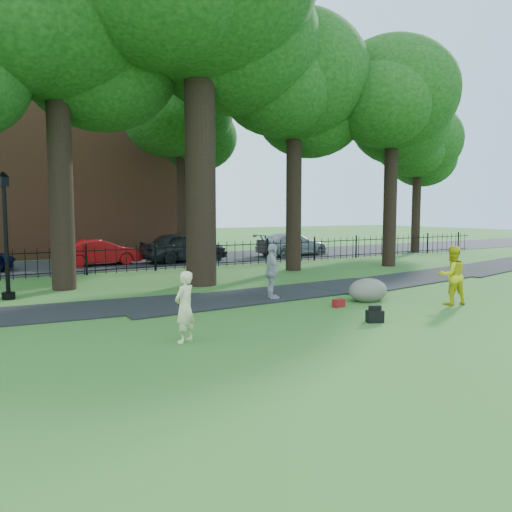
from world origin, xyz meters
TOP-DOWN VIEW (x-y plane):
  - ground at (0.00, 0.00)m, footprint 120.00×120.00m
  - footpath at (1.00, 3.90)m, footprint 36.07×3.85m
  - street at (0.00, 16.00)m, footprint 80.00×7.00m
  - iron_fence at (0.00, 12.00)m, footprint 44.00×0.04m
  - brick_building at (-4.00, 24.00)m, footprint 18.00×8.00m
  - tree_row at (0.52, 8.40)m, footprint 26.82×7.96m
  - woman at (-3.62, -0.10)m, footprint 0.64×0.58m
  - man at (4.64, -0.18)m, footprint 0.99×0.87m
  - pedestrian at (0.62, 3.18)m, footprint 0.70×1.08m
  - boulder at (2.96, 1.48)m, footprint 1.47×1.24m
  - lamppost at (-6.33, 7.32)m, footprint 0.39×0.39m
  - backpack at (1.06, -0.77)m, footprint 0.46×0.38m
  - red_bag at (1.56, 1.17)m, footprint 0.34×0.23m
  - red_sedan at (-1.60, 15.50)m, footprint 3.95×1.57m
  - grey_car at (2.67, 15.00)m, footprint 4.82×2.36m
  - silver_car at (9.66, 15.05)m, footprint 4.81×2.23m

SIDE VIEW (x-z plane):
  - ground at x=0.00m, z-range 0.00..0.00m
  - footpath at x=1.00m, z-range -0.01..0.01m
  - street at x=0.00m, z-range -0.01..0.01m
  - red_bag at x=1.56m, z-range 0.00..0.23m
  - backpack at x=1.06m, z-range 0.00..0.30m
  - boulder at x=2.96m, z-range 0.00..0.74m
  - iron_fence at x=0.00m, z-range 0.00..1.20m
  - red_sedan at x=-1.60m, z-range 0.00..1.28m
  - silver_car at x=9.66m, z-range 0.00..1.36m
  - woman at x=-3.62m, z-range 0.00..1.48m
  - grey_car at x=2.67m, z-range 0.00..1.58m
  - man at x=4.64m, z-range 0.00..1.70m
  - pedestrian at x=0.62m, z-range 0.00..1.72m
  - lamppost at x=-6.33m, z-range -0.04..3.85m
  - brick_building at x=-4.00m, z-range 0.00..12.00m
  - tree_row at x=0.52m, z-range 1.94..14.36m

